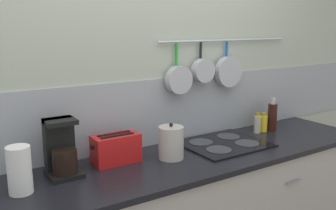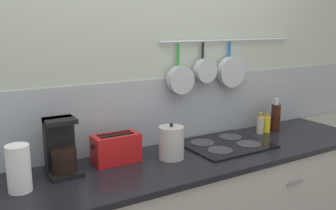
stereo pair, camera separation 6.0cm
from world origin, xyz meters
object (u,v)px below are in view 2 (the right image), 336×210
kettle (171,143)px  bottle_cooking_wine (260,124)px  toaster (116,148)px  bottle_vinegar (266,124)px  bottle_olive_oil (276,116)px  bottle_sesame_oil (276,117)px  paper_towel_roll (19,168)px  coffee_maker (62,151)px

kettle → bottle_cooking_wine: kettle is taller
toaster → bottle_vinegar: size_ratio=2.01×
bottle_olive_oil → toaster: bearing=-178.0°
bottle_vinegar → bottle_sesame_oil: 0.09m
toaster → bottle_cooking_wine: bearing=-0.3°
bottle_vinegar → bottle_sesame_oil: bearing=-11.7°
paper_towel_roll → bottle_sesame_oil: (1.87, 0.11, -0.01)m
paper_towel_roll → bottle_cooking_wine: (1.72, 0.12, -0.05)m
paper_towel_roll → kettle: 0.87m
toaster → bottle_vinegar: toaster is taller
paper_towel_roll → bottle_olive_oil: size_ratio=1.14×
bottle_olive_oil → coffee_maker: bearing=-178.1°
kettle → bottle_cooking_wine: size_ratio=1.42×
coffee_maker → toaster: coffee_maker is taller
coffee_maker → bottle_sesame_oil: 1.63m
paper_towel_roll → bottle_sesame_oil: bottle_sesame_oil is taller
toaster → bottle_olive_oil: bearing=2.0°
bottle_sesame_oil → bottle_olive_oil: (0.08, 0.07, -0.02)m
paper_towel_roll → bottle_vinegar: size_ratio=1.62×
paper_towel_roll → coffee_maker: bearing=25.9°
kettle → bottle_olive_oil: bearing=8.7°
bottle_vinegar → bottle_cooking_wine: bearing=-176.9°
bottle_cooking_wine → bottle_vinegar: size_ratio=1.08×
bottle_olive_oil → bottle_sesame_oil: bearing=-140.2°
bottle_cooking_wine → bottle_olive_oil: bottle_olive_oil is taller
kettle → bottle_olive_oil: (1.07, 0.16, -0.01)m
kettle → bottle_sesame_oil: bottle_sesame_oil is taller
bottle_vinegar → paper_towel_roll: bearing=-176.1°
coffee_maker → bottle_vinegar: size_ratio=2.14×
coffee_maker → bottle_cooking_wine: size_ratio=1.97×
coffee_maker → bottle_olive_oil: 1.71m
toaster → bottle_vinegar: bearing=-0.1°
coffee_maker → bottle_olive_oil: (1.71, 0.06, -0.04)m
toaster → bottle_cooking_wine: size_ratio=1.85×
toaster → bottle_sesame_oil: 1.31m
bottle_vinegar → bottle_olive_oil: size_ratio=0.70×
toaster → bottle_sesame_oil: size_ratio=1.15×
kettle → bottle_sesame_oil: (0.99, 0.10, 0.01)m
bottle_cooking_wine → paper_towel_roll: bearing=-176.0°
bottle_cooking_wine → bottle_sesame_oil: 0.15m
bottle_vinegar → bottle_olive_oil: (0.16, 0.05, 0.03)m
coffee_maker → bottle_vinegar: bearing=0.2°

